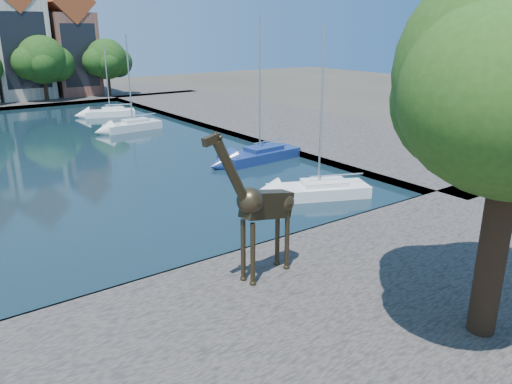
% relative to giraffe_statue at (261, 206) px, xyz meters
% --- Properties ---
extents(ground, '(160.00, 160.00, 0.00)m').
position_rel_giraffe_statue_xyz_m(ground, '(-4.17, 2.42, -3.24)').
color(ground, '#38332B').
rests_on(ground, ground).
extents(water_basin, '(38.00, 50.00, 0.08)m').
position_rel_giraffe_statue_xyz_m(water_basin, '(-4.17, 26.42, -3.20)').
color(water_basin, black).
rests_on(water_basin, ground).
extents(right_quay, '(14.00, 52.00, 0.50)m').
position_rel_giraffe_statue_xyz_m(right_quay, '(20.83, 26.42, -2.99)').
color(right_quay, '#4F4945').
rests_on(right_quay, ground).
extents(townhouse_east_mid, '(6.43, 9.18, 16.65)m').
position_rel_giraffe_statue_xyz_m(townhouse_east_mid, '(4.33, 58.41, 4.87)').
color(townhouse_east_mid, beige).
rests_on(townhouse_east_mid, far_quay).
extents(townhouse_east_end, '(5.44, 9.18, 14.43)m').
position_rel_giraffe_statue_xyz_m(townhouse_east_end, '(10.83, 58.41, 3.87)').
color(townhouse_east_end, brown).
rests_on(townhouse_east_end, far_quay).
extents(far_tree_east, '(7.54, 5.80, 7.84)m').
position_rel_giraffe_statue_xyz_m(far_tree_east, '(5.93, 52.91, 2.00)').
color(far_tree_east, '#332114').
rests_on(far_tree_east, far_quay).
extents(far_tree_far_east, '(6.76, 5.20, 7.36)m').
position_rel_giraffe_statue_xyz_m(far_tree_far_east, '(13.92, 52.91, 1.84)').
color(far_tree_far_east, '#332114').
rests_on(far_tree_far_east, far_quay).
extents(giraffe_statue, '(3.90, 1.01, 5.57)m').
position_rel_giraffe_statue_xyz_m(giraffe_statue, '(0.00, 0.00, 0.00)').
color(giraffe_statue, '#312818').
rests_on(giraffe_statue, near_quay).
extents(sailboat_right_a, '(5.92, 4.07, 9.31)m').
position_rel_giraffe_statue_xyz_m(sailboat_right_a, '(8.72, 6.42, -2.66)').
color(sailboat_right_a, white).
rests_on(sailboat_right_a, water_basin).
extents(sailboat_right_b, '(6.16, 2.50, 10.09)m').
position_rel_giraffe_statue_xyz_m(sailboat_right_b, '(10.83, 14.83, -2.62)').
color(sailboat_right_b, navy).
rests_on(sailboat_right_b, water_basin).
extents(sailboat_right_c, '(5.31, 2.23, 8.52)m').
position_rel_giraffe_statue_xyz_m(sailboat_right_c, '(7.83, 30.66, -2.61)').
color(sailboat_right_c, silver).
rests_on(sailboat_right_c, water_basin).
extents(sailboat_right_d, '(5.40, 3.21, 7.25)m').
position_rel_giraffe_statue_xyz_m(sailboat_right_d, '(8.92, 39.50, -2.67)').
color(sailboat_right_d, white).
rests_on(sailboat_right_d, water_basin).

